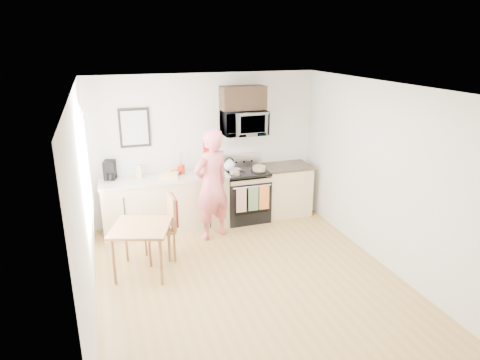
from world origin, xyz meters
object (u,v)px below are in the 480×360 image
object	(u,v)px
person	(212,185)
chair	(168,218)
range	(245,196)
microwave	(244,123)
cake	(259,169)
dining_table	(141,232)

from	to	relation	value
person	chair	size ratio (longest dim) A/B	1.82
range	person	size ratio (longest dim) A/B	0.64
microwave	cake	world-z (taller)	microwave
microwave	person	bearing A→B (deg)	-140.30
microwave	cake	xyz separation A→B (m)	(0.21, -0.22, -0.79)
dining_table	cake	bearing A→B (deg)	29.26
range	chair	bearing A→B (deg)	-146.88
range	chair	size ratio (longest dim) A/B	1.16
range	dining_table	bearing A→B (deg)	-145.87
dining_table	cake	size ratio (longest dim) A/B	3.02
microwave	person	distance (m)	1.30
range	microwave	world-z (taller)	microwave
microwave	dining_table	size ratio (longest dim) A/B	0.91
person	chair	world-z (taller)	person
range	dining_table	size ratio (longest dim) A/B	1.39
microwave	dining_table	distance (m)	2.69
range	microwave	distance (m)	1.33
cake	person	bearing A→B (deg)	-157.02
chair	range	bearing A→B (deg)	29.87
microwave	person	xyz separation A→B (m)	(-0.76, -0.63, -0.85)
person	range	bearing A→B (deg)	-168.86
chair	cake	size ratio (longest dim) A/B	3.61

